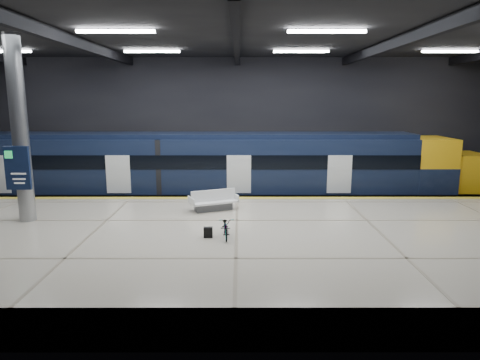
{
  "coord_description": "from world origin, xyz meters",
  "views": [
    {
      "loc": [
        0.11,
        -16.82,
        5.66
      ],
      "look_at": [
        0.13,
        1.5,
        2.2
      ],
      "focal_mm": 32.0,
      "sensor_mm": 36.0,
      "label": 1
    }
  ],
  "objects": [
    {
      "name": "bicycle",
      "position": [
        -0.35,
        -3.07,
        1.46
      ],
      "size": [
        0.6,
        1.42,
        0.73
      ],
      "primitive_type": "imported",
      "rotation": [
        0.0,
        0.0,
        0.08
      ],
      "color": "#99999E",
      "rests_on": "platform"
    },
    {
      "name": "safety_strip",
      "position": [
        0.0,
        2.75,
        1.11
      ],
      "size": [
        30.0,
        0.4,
        0.01
      ],
      "primitive_type": "cube",
      "color": "gold",
      "rests_on": "platform"
    },
    {
      "name": "rails",
      "position": [
        0.0,
        5.5,
        0.08
      ],
      "size": [
        30.0,
        1.52,
        0.16
      ],
      "color": "gray",
      "rests_on": "ground"
    },
    {
      "name": "train",
      "position": [
        -1.13,
        5.5,
        2.06
      ],
      "size": [
        29.4,
        2.84,
        3.79
      ],
      "color": "black",
      "rests_on": "ground"
    },
    {
      "name": "ground",
      "position": [
        0.0,
        0.0,
        0.0
      ],
      "size": [
        30.0,
        30.0,
        0.0
      ],
      "primitive_type": "plane",
      "color": "black",
      "rests_on": "ground"
    },
    {
      "name": "room_shell",
      "position": [
        -0.0,
        0.0,
        5.72
      ],
      "size": [
        30.1,
        16.1,
        8.05
      ],
      "color": "black",
      "rests_on": "ground"
    },
    {
      "name": "pannier_bag",
      "position": [
        -0.95,
        -3.07,
        1.28
      ],
      "size": [
        0.31,
        0.19,
        0.35
      ],
      "primitive_type": "cube",
      "rotation": [
        0.0,
        0.0,
        0.04
      ],
      "color": "black",
      "rests_on": "platform"
    },
    {
      "name": "info_column",
      "position": [
        -8.0,
        -1.03,
        4.46
      ],
      "size": [
        0.9,
        0.78,
        6.9
      ],
      "color": "#9EA0A5",
      "rests_on": "platform"
    },
    {
      "name": "bench",
      "position": [
        -0.98,
        0.51,
        1.41
      ],
      "size": [
        2.14,
        1.53,
        0.88
      ],
      "rotation": [
        0.0,
        0.0,
        0.41
      ],
      "color": "#595B60",
      "rests_on": "platform"
    },
    {
      "name": "platform",
      "position": [
        0.0,
        -2.5,
        0.55
      ],
      "size": [
        30.0,
        11.0,
        1.1
      ],
      "primitive_type": "cube",
      "color": "#BDB3A0",
      "rests_on": "ground"
    }
  ]
}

